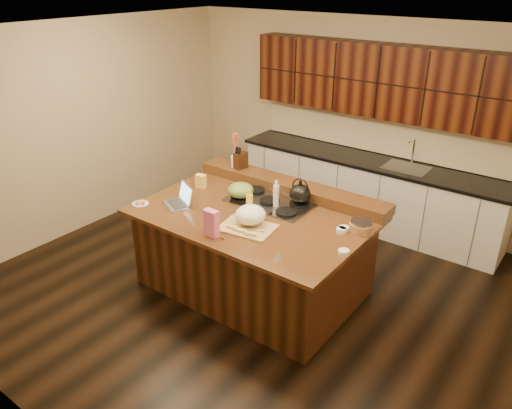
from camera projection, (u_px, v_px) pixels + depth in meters
The scene contains 36 objects.
room at pixel (253, 175), 5.01m from camera, with size 5.52×5.02×2.72m.
island at pixel (253, 251), 5.39m from camera, with size 2.40×1.60×0.92m.
back_ledge at pixel (290, 187), 5.68m from camera, with size 2.40×0.30×0.12m, color black.
cooktop at pixel (270, 202), 5.41m from camera, with size 0.92×0.52×0.05m.
back_counter at pixel (372, 155), 6.62m from camera, with size 3.70×0.66×2.40m.
kettle at pixel (300, 194), 5.28m from camera, with size 0.23×0.23×0.21m, color black.
green_bowl at pixel (241, 190), 5.43m from camera, with size 0.29×0.29×0.16m, color olive.
laptop at pixel (181, 199), 5.36m from camera, with size 0.40×0.37×0.22m.
oil_bottle at pixel (250, 206), 5.03m from camera, with size 0.07×0.07×0.27m, color yellow.
vinegar_bottle at pixel (276, 196), 5.28m from camera, with size 0.06×0.06×0.25m, color silver.
wooden_tray at pixel (250, 218), 4.89m from camera, with size 0.58×0.46×0.21m.
ramekin_a at pixel (344, 252), 4.44m from camera, with size 0.10×0.10×0.04m, color white.
ramekin_b at pixel (344, 229), 4.84m from camera, with size 0.10×0.10×0.04m, color white.
ramekin_c at pixel (341, 230), 4.81m from camera, with size 0.10×0.10×0.04m, color white.
strainer_bowl at pixel (361, 227), 4.82m from camera, with size 0.24×0.24×0.09m, color #996B3F.
kitchen_timer at pixel (278, 254), 4.39m from camera, with size 0.08×0.08×0.07m, color silver.
pink_bag at pixel (211, 223), 4.70m from camera, with size 0.14×0.08×0.27m, color #DB6795.
candy_plate at pixel (140, 204), 5.39m from camera, with size 0.18×0.18×0.01m, color white.
package_box at pixel (201, 181), 5.77m from camera, with size 0.11×0.08×0.16m, color #F8DA57.
utensil_crock at pixel (236, 161), 6.05m from camera, with size 0.12×0.12×0.14m, color white.
knife_block at pixel (241, 160), 6.00m from camera, with size 0.10×0.16×0.20m, color black.
gumdrop_0 at pixel (205, 230), 4.85m from camera, with size 0.02×0.02×0.02m, color red.
gumdrop_1 at pixel (207, 224), 4.96m from camera, with size 0.02×0.02×0.02m, color #198C26.
gumdrop_2 at pixel (215, 225), 4.94m from camera, with size 0.02×0.02×0.02m, color red.
gumdrop_3 at pixel (223, 228), 4.88m from camera, with size 0.02×0.02×0.02m, color #198C26.
gumdrop_4 at pixel (204, 226), 4.91m from camera, with size 0.02×0.02×0.02m, color red.
gumdrop_5 at pixel (221, 226), 4.92m from camera, with size 0.02×0.02×0.02m, color #198C26.
gumdrop_6 at pixel (208, 221), 5.01m from camera, with size 0.02×0.02×0.02m, color red.
gumdrop_7 at pixel (207, 225), 4.94m from camera, with size 0.02×0.02×0.02m, color #198C26.
gumdrop_8 at pixel (231, 233), 4.79m from camera, with size 0.02×0.02×0.02m, color red.
gumdrop_9 at pixel (215, 232), 4.81m from camera, with size 0.02×0.02×0.02m, color #198C26.
gumdrop_10 at pixel (213, 230), 4.85m from camera, with size 0.02×0.02×0.02m, color red.
gumdrop_11 at pixel (222, 237), 4.71m from camera, with size 0.02×0.02×0.02m, color #198C26.
gumdrop_12 at pixel (223, 239), 4.69m from camera, with size 0.02×0.02×0.02m, color red.
gumdrop_13 at pixel (212, 232), 4.81m from camera, with size 0.02×0.02×0.02m, color #198C26.
gumdrop_14 at pixel (239, 235), 4.76m from camera, with size 0.02×0.02×0.02m, color red.
Camera 1 is at (2.81, -3.72, 3.23)m, focal length 35.00 mm.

